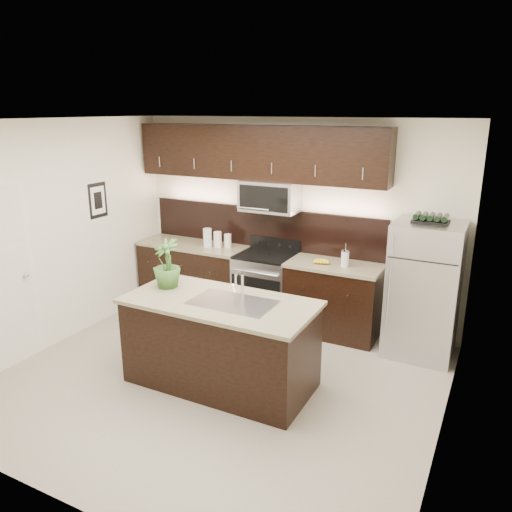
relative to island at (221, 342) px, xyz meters
The scene contains 12 objects.
ground 0.48m from the island, 161.17° to the left, with size 4.50×4.50×0.00m, color gray.
room_walls 1.24m from the island, behind, with size 4.52×4.02×2.71m.
counter_run 1.79m from the island, 106.81° to the left, with size 3.51×0.65×0.94m.
upper_fixtures 2.54m from the island, 104.79° to the left, with size 3.49×0.40×1.66m.
island is the anchor object (origin of this frame).
sink_faucet 0.51m from the island, ahead, with size 0.84×0.50×0.28m.
refrigerator 2.42m from the island, 43.51° to the left, with size 0.77×0.69×1.59m, color #B2B2B7.
wine_rack 2.66m from the island, 43.51° to the left, with size 0.39×0.24×0.10m.
plant 1.03m from the island, behind, with size 0.30×0.30×0.53m, color #325C24.
canisters 2.11m from the island, 122.79° to the left, with size 0.37×0.22×0.26m.
french_press 1.93m from the island, 64.64° to the left, with size 0.10×0.10×0.29m.
bananas 1.76m from the island, 75.02° to the left, with size 0.21×0.16×0.06m, color gold.
Camera 1 is at (2.53, -4.04, 2.81)m, focal length 35.00 mm.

